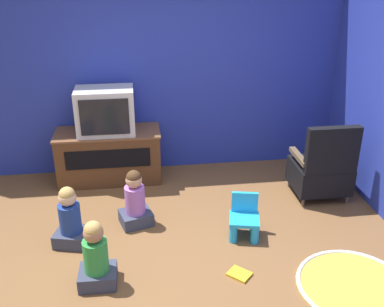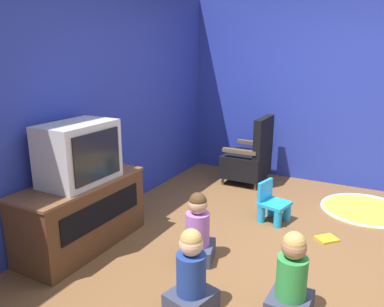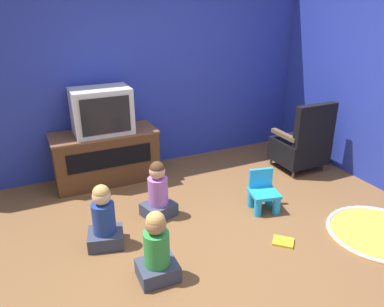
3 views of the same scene
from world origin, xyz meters
TOP-DOWN VIEW (x-y plane):
  - ground_plane at (0.00, 0.00)m, footprint 30.00×30.00m
  - wall_back at (-0.36, 2.10)m, footprint 5.28×0.12m
  - tv_cabinet at (-0.80, 1.76)m, footprint 1.28×0.54m
  - television at (-0.80, 1.74)m, footprint 0.68×0.45m
  - black_armchair at (1.66, 0.98)m, footprint 0.63×0.57m
  - yellow_kid_chair at (0.59, 0.33)m, footprint 0.35×0.34m
  - play_mat at (1.36, -0.56)m, footprint 1.00×1.00m
  - child_watching_left at (-0.85, -0.22)m, footprint 0.33×0.29m
  - child_watching_center at (-1.13, 0.41)m, footprint 0.38×0.35m
  - child_watching_right at (-0.50, 0.69)m, footprint 0.39×0.36m
  - book at (0.40, -0.28)m, footprint 0.25×0.25m

SIDE VIEW (x-z plane):
  - ground_plane at x=0.00m, z-range 0.00..0.00m
  - play_mat at x=1.36m, z-range -0.01..0.03m
  - book at x=0.40m, z-range 0.00..0.02m
  - yellow_kid_chair at x=0.59m, z-range -0.04..0.40m
  - child_watching_right at x=-0.50m, z-range -0.04..0.59m
  - child_watching_center at x=-1.13m, z-range -0.04..0.59m
  - child_watching_left at x=-0.85m, z-range -0.04..0.59m
  - tv_cabinet at x=-0.80m, z-range 0.01..0.66m
  - black_armchair at x=1.66m, z-range -0.12..0.83m
  - television at x=-0.80m, z-range 0.65..1.20m
  - wall_back at x=-0.36m, z-range 0.00..2.56m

